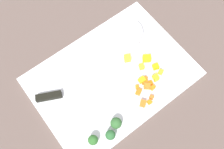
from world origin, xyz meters
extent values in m
plane|color=brown|center=(0.00, 0.00, 0.00)|extent=(4.00, 4.00, 0.00)
cube|color=white|center=(0.00, 0.00, 0.01)|extent=(0.45, 0.32, 0.01)
cylinder|color=white|center=(-0.11, -0.08, 0.03)|extent=(0.10, 0.10, 0.03)
cube|color=silver|center=(-0.01, 0.04, 0.01)|extent=(0.17, 0.10, 0.00)
cube|color=black|center=(0.18, -0.05, 0.02)|extent=(0.07, 0.05, 0.02)
cube|color=orange|center=(-0.07, 0.10, 0.02)|extent=(0.02, 0.01, 0.01)
cube|color=orange|center=(-0.07, 0.09, 0.02)|extent=(0.01, 0.01, 0.01)
cube|color=orange|center=(-0.06, 0.09, 0.02)|extent=(0.02, 0.02, 0.02)
cube|color=orange|center=(-0.03, 0.07, 0.02)|extent=(0.01, 0.01, 0.01)
cube|color=orange|center=(-0.03, 0.13, 0.02)|extent=(0.01, 0.01, 0.01)
cube|color=orange|center=(-0.02, 0.12, 0.02)|extent=(0.02, 0.02, 0.02)
cube|color=orange|center=(-0.06, 0.07, 0.02)|extent=(0.02, 0.02, 0.01)
cube|color=orange|center=(-0.07, 0.07, 0.02)|extent=(0.01, 0.01, 0.01)
cube|color=orange|center=(-0.05, 0.12, 0.02)|extent=(0.01, 0.02, 0.01)
cube|color=orange|center=(-0.03, 0.09, 0.02)|extent=(0.02, 0.02, 0.01)
cube|color=yellow|center=(-0.07, -0.01, 0.02)|extent=(0.02, 0.03, 0.02)
cube|color=yellow|center=(-0.12, 0.08, 0.02)|extent=(0.02, 0.02, 0.01)
cube|color=yellow|center=(-0.11, 0.02, 0.02)|extent=(0.03, 0.03, 0.02)
cube|color=yellow|center=(-0.06, 0.06, 0.02)|extent=(0.02, 0.01, 0.01)
cube|color=yellow|center=(-0.12, 0.06, 0.02)|extent=(0.02, 0.02, 0.01)
cube|color=yellow|center=(-0.09, 0.08, 0.02)|extent=(0.02, 0.02, 0.02)
cube|color=yellow|center=(-0.08, 0.03, 0.02)|extent=(0.02, 0.02, 0.01)
cylinder|color=#85B55F|center=(0.15, 0.12, 0.02)|extent=(0.01, 0.01, 0.01)
sphere|color=#30692B|center=(0.15, 0.12, 0.03)|extent=(0.03, 0.03, 0.03)
cylinder|color=#96BF5E|center=(0.08, 0.12, 0.02)|extent=(0.01, 0.01, 0.01)
sphere|color=#336631|center=(0.08, 0.12, 0.03)|extent=(0.03, 0.03, 0.03)
cylinder|color=#90AB5D|center=(0.11, 0.14, 0.02)|extent=(0.01, 0.01, 0.01)
sphere|color=#2D6433|center=(0.11, 0.14, 0.03)|extent=(0.03, 0.03, 0.03)
camera|label=1|loc=(0.18, 0.23, 0.72)|focal=42.26mm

